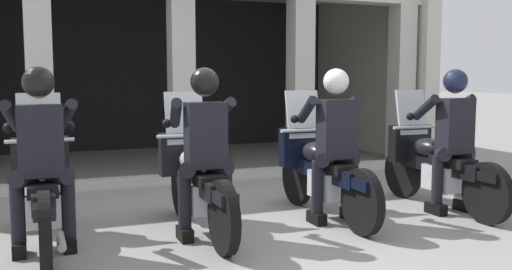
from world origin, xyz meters
The scene contains 11 objects.
ground_plane centered at (0.00, 3.00, 0.00)m, with size 80.00×80.00×0.00m, color gray.
station_building centered at (-0.08, 5.19, 2.08)m, with size 9.03×4.23×3.34m.
kerb_strip centered at (-0.08, 2.61, 0.06)m, with size 8.53×0.24×0.12m, color #B7B5AD.
motorcycle_far_left centered at (-2.11, 0.17, 0.50)m, with size 0.62×2.04×1.35m.
police_officer_far_left centered at (-2.11, -0.11, 0.94)m, with size 0.63×0.61×1.58m.
motorcycle_center_left centered at (-0.70, 0.10, 0.50)m, with size 0.62×2.04×1.35m.
police_officer_center_left centered at (-0.70, -0.18, 0.94)m, with size 0.63×0.61×1.58m.
motorcycle_center_right centered at (0.70, 0.17, 0.50)m, with size 0.62×2.04×1.35m.
police_officer_center_right centered at (0.70, -0.11, 0.94)m, with size 0.63×0.61×1.58m.
motorcycle_far_right centered at (2.11, 0.04, 0.50)m, with size 0.62×2.04×1.35m.
police_officer_far_right centered at (2.11, -0.24, 0.94)m, with size 0.63×0.61×1.58m.
Camera 1 is at (-2.15, -5.06, 1.49)m, focal length 39.00 mm.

